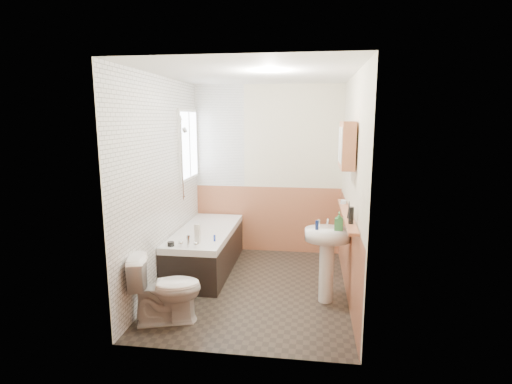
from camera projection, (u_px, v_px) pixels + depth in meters
floor at (254, 287)px, 4.83m from camera, size 2.80×2.80×0.00m
ceiling at (254, 74)px, 4.37m from camera, size 2.80×2.80×0.00m
wall_back at (268, 170)px, 5.97m from camera, size 2.20×0.02×2.50m
wall_front at (230, 215)px, 3.23m from camera, size 2.20×0.02×2.50m
wall_left at (162, 184)px, 4.75m from camera, size 0.02×2.80×2.50m
wall_right at (353, 188)px, 4.45m from camera, size 0.02×2.80×2.50m
wainscot_right at (348, 252)px, 4.59m from camera, size 0.01×2.80×1.00m
wainscot_front at (231, 300)px, 3.39m from camera, size 2.20×0.01×1.00m
wainscot_back at (267, 219)px, 6.09m from camera, size 2.20×0.01×1.00m
tile_cladding_left at (164, 184)px, 4.75m from camera, size 0.01×2.80×2.50m
tile_return_back at (219, 136)px, 5.96m from camera, size 0.75×0.01×1.50m
window at (189, 145)px, 5.59m from camera, size 0.03×0.79×0.99m
bathtub at (206, 248)px, 5.37m from camera, size 0.70×1.71×0.70m
shower_riser at (183, 151)px, 5.25m from camera, size 0.10×0.07×1.11m
toilet at (166, 289)px, 3.97m from camera, size 0.79×0.58×0.69m
sink at (327, 250)px, 4.37m from camera, size 0.49×0.39×0.95m
pine_shelf at (347, 215)px, 4.29m from camera, size 0.10×1.53×0.03m
medicine_cabinet at (347, 145)px, 4.21m from camera, size 0.14×0.55×0.50m
foam_can at (351, 215)px, 3.85m from camera, size 0.06×0.06×0.17m
green_bottle at (349, 209)px, 4.07m from camera, size 0.04×0.04×0.19m
black_jar at (344, 202)px, 4.76m from camera, size 0.07×0.07×0.05m
soap_bottle at (339, 226)px, 4.27m from camera, size 0.12×0.21×0.09m
clear_bottle at (317, 225)px, 4.29m from camera, size 0.04×0.04×0.10m
blue_gel at (197, 234)px, 4.71m from camera, size 0.07×0.05×0.23m
cream_jar at (171, 244)px, 4.62m from camera, size 0.11×0.11×0.05m
orange_bottle at (215, 238)px, 4.80m from camera, size 0.03×0.03×0.08m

